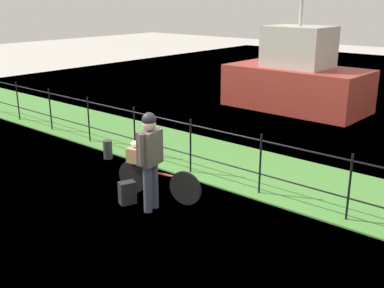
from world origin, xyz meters
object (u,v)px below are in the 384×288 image
(wooden_crate, at_px, (138,155))
(moored_boat_near, at_px, (297,79))
(cyclist_person, at_px, (150,153))
(bicycle_main, at_px, (157,181))
(terrier_dog, at_px, (138,144))
(backpack_on_paving, at_px, (127,193))
(mooring_bollard, at_px, (108,149))

(wooden_crate, distance_m, moored_boat_near, 8.00)
(wooden_crate, relative_size, moored_boat_near, 0.07)
(cyclist_person, bearing_deg, bicycle_main, 122.11)
(wooden_crate, distance_m, cyclist_person, 0.78)
(terrier_dog, xyz_separation_m, moored_boat_near, (-1.14, 7.91, 0.01))
(backpack_on_paving, xyz_separation_m, moored_boat_near, (-1.29, 8.35, 0.76))
(bicycle_main, xyz_separation_m, moored_boat_near, (-1.52, 7.84, 0.64))
(cyclist_person, relative_size, moored_boat_near, 0.38)
(mooring_bollard, bearing_deg, cyclist_person, -25.19)
(bicycle_main, xyz_separation_m, cyclist_person, (0.26, -0.41, 0.68))
(wooden_crate, distance_m, terrier_dog, 0.21)
(mooring_bollard, bearing_deg, wooden_crate, -24.63)
(terrier_dog, bearing_deg, cyclist_person, -28.01)
(cyclist_person, xyz_separation_m, mooring_bollard, (-2.58, 1.21, -0.79))
(bicycle_main, xyz_separation_m, backpack_on_paving, (-0.23, -0.51, -0.12))
(bicycle_main, height_order, terrier_dog, terrier_dog)
(bicycle_main, bearing_deg, moored_boat_near, 100.95)
(cyclist_person, height_order, mooring_bollard, cyclist_person)
(bicycle_main, xyz_separation_m, mooring_bollard, (-2.33, 0.81, -0.11))
(terrier_dog, height_order, cyclist_person, cyclist_person)
(bicycle_main, relative_size, moored_boat_near, 0.38)
(mooring_bollard, bearing_deg, terrier_dog, -24.24)
(terrier_dog, bearing_deg, wooden_crate, -168.97)
(wooden_crate, distance_m, backpack_on_paving, 0.71)
(terrier_dog, relative_size, mooring_bollard, 0.77)
(wooden_crate, height_order, mooring_bollard, wooden_crate)
(terrier_dog, bearing_deg, moored_boat_near, 98.21)
(wooden_crate, height_order, cyclist_person, cyclist_person)
(cyclist_person, bearing_deg, moored_boat_near, 102.13)
(backpack_on_paving, relative_size, moored_boat_near, 0.09)
(bicycle_main, bearing_deg, mooring_bollard, 160.89)
(cyclist_person, height_order, moored_boat_near, moored_boat_near)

